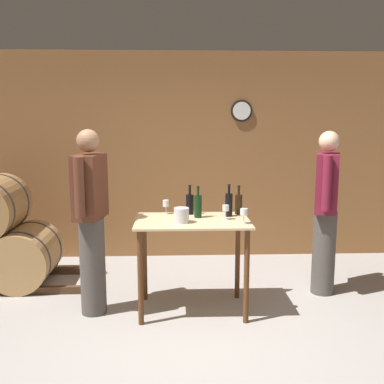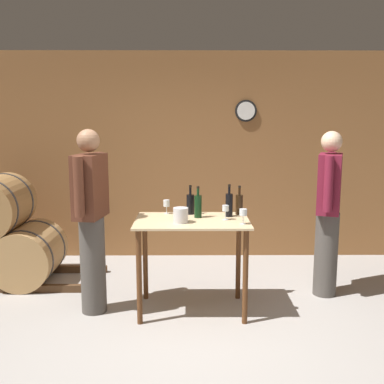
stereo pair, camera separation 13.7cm
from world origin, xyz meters
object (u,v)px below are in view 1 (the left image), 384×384
object	(u,v)px
wine_glass_near_right	(244,212)
person_host	(91,218)
wine_glass_near_center	(226,209)
wine_bottle_right	(239,203)
ice_bucket	(181,215)
wine_bottle_center	(229,204)
person_visitor_with_scarf	(326,209)
wine_glass_near_left	(166,204)
wine_bottle_left	(198,206)
wine_bottle_far_left	(190,204)

from	to	relation	value
wine_glass_near_right	person_host	world-z (taller)	person_host
wine_glass_near_center	wine_bottle_right	bearing A→B (deg)	57.12
person_host	wine_bottle_right	bearing A→B (deg)	10.24
ice_bucket	person_host	world-z (taller)	person_host
wine_bottle_right	wine_glass_near_right	world-z (taller)	wine_bottle_right
wine_bottle_center	wine_glass_near_center	world-z (taller)	wine_bottle_center
wine_glass_near_center	person_visitor_with_scarf	xyz separation A→B (m)	(1.10, 0.39, -0.09)
wine_bottle_center	wine_glass_near_left	xyz separation A→B (m)	(-0.62, 0.14, -0.02)
wine_glass_near_right	person_visitor_with_scarf	bearing A→B (deg)	30.77
wine_bottle_left	wine_bottle_right	size ratio (longest dim) A/B	1.06
wine_bottle_far_left	wine_bottle_center	xyz separation A→B (m)	(0.38, -0.11, 0.01)
wine_bottle_right	wine_glass_near_left	bearing A→B (deg)	177.13
wine_bottle_far_left	ice_bucket	distance (m)	0.38
wine_glass_near_left	person_visitor_with_scarf	size ratio (longest dim) A/B	0.08
wine_bottle_left	ice_bucket	xyz separation A→B (m)	(-0.16, -0.21, -0.05)
wine_glass_near_center	person_visitor_with_scarf	bearing A→B (deg)	19.60
wine_glass_near_left	person_host	distance (m)	0.76
wine_bottle_far_left	wine_bottle_left	xyz separation A→B (m)	(0.07, -0.15, 0.01)
wine_bottle_far_left	wine_glass_near_left	xyz separation A→B (m)	(-0.24, 0.03, -0.01)
wine_bottle_left	wine_bottle_center	bearing A→B (deg)	8.01
wine_bottle_far_left	wine_bottle_right	size ratio (longest dim) A/B	1.01
wine_bottle_left	wine_bottle_center	distance (m)	0.31
wine_bottle_left	wine_bottle_center	size ratio (longest dim) A/B	0.96
wine_bottle_right	ice_bucket	size ratio (longest dim) A/B	2.07
wine_bottle_far_left	person_host	size ratio (longest dim) A/B	0.17
wine_bottle_center	wine_bottle_right	xyz separation A→B (m)	(0.11, 0.10, -0.02)
person_host	wine_bottle_left	bearing A→B (deg)	6.31
wine_glass_near_right	person_visitor_with_scarf	xyz separation A→B (m)	(0.95, 0.57, -0.09)
wine_glass_near_center	person_visitor_with_scarf	size ratio (longest dim) A/B	0.08
wine_bottle_left	wine_bottle_center	world-z (taller)	wine_bottle_center
ice_bucket	person_visitor_with_scarf	xyz separation A→B (m)	(1.52, 0.51, -0.06)
wine_glass_near_right	person_host	size ratio (longest dim) A/B	0.08
wine_bottle_right	wine_glass_near_right	size ratio (longest dim) A/B	2.06
wine_glass_near_center	person_host	xyz separation A→B (m)	(-1.27, -0.02, -0.08)
wine_glass_near_left	wine_glass_near_right	xyz separation A→B (m)	(0.72, -0.45, 0.00)
wine_bottle_far_left	wine_bottle_center	size ratio (longest dim) A/B	0.92
wine_glass_near_right	wine_bottle_right	bearing A→B (deg)	88.62
ice_bucket	wine_glass_near_center	bearing A→B (deg)	15.39
wine_bottle_right	wine_bottle_center	bearing A→B (deg)	-137.06
ice_bucket	person_host	distance (m)	0.85
wine_glass_near_left	person_visitor_with_scarf	xyz separation A→B (m)	(1.67, 0.11, -0.09)
wine_bottle_right	wine_glass_near_right	distance (m)	0.42
wine_glass_near_center	person_host	bearing A→B (deg)	-179.32
wine_bottle_left	wine_bottle_far_left	bearing A→B (deg)	115.33
wine_bottle_far_left	person_host	distance (m)	0.97
wine_bottle_left	person_visitor_with_scarf	size ratio (longest dim) A/B	0.18
ice_bucket	person_visitor_with_scarf	world-z (taller)	person_visitor_with_scarf
wine_glass_near_right	ice_bucket	world-z (taller)	same
wine_bottle_left	person_host	xyz separation A→B (m)	(-1.01, -0.11, -0.09)
wine_bottle_left	wine_glass_near_center	bearing A→B (deg)	-20.52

